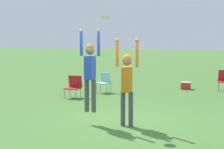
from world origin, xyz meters
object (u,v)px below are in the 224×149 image
Objects in this scene: camping_chair_0 at (74,85)px; camping_chair_1 at (224,79)px; person_jumping at (90,68)px; cooler_box at (186,86)px; camping_chair_2 at (104,81)px; person_defending at (127,79)px; frisbee at (105,17)px.

camping_chair_1 reaches higher than camping_chair_0.
person_jumping reaches higher than cooler_box.
cooler_box is at bearing -135.46° from camping_chair_0.
camping_chair_0 is at bearing 96.43° from camping_chair_2.
camping_chair_0 is 6.51m from camping_chair_1.
person_defending is (0.98, 0.09, -0.27)m from person_jumping.
person_defending reaches higher than camping_chair_1.
person_defending is 5.00m from camping_chair_0.
camping_chair_1 is 1.09× the size of camping_chair_2.
cooler_box is at bearing -14.63° from camping_chair_1.
person_defending is 2.70× the size of camping_chair_0.
person_jumping is 5.34× the size of cooler_box.
camping_chair_0 is at bearing -135.16° from cooler_box.
frisbee is 0.63× the size of cooler_box.
person_defending is 1.69m from frisbee.
frisbee is 6.22m from camping_chair_2.
person_defending is at bearing -90.00° from person_jumping.
camping_chair_2 is 2.00× the size of cooler_box.
camping_chair_1 is (3.11, 7.58, -0.98)m from person_jumping.
person_defending is at bearing 130.09° from camping_chair_0.
camping_chair_1 reaches higher than cooler_box.
camping_chair_2 is at bearing -112.20° from camping_chair_0.
person_jumping is at bearing 52.50° from camping_chair_1.
person_jumping is 7.83m from cooler_box.
cooler_box is at bearing 170.90° from person_defending.
camping_chair_1 is at bearing 70.17° from frisbee.
frisbee is at bearing 138.23° from camping_chair_2.
camping_chair_1 is at bearing -27.35° from person_jumping.
frisbee is 8.34m from camping_chair_1.
person_jumping is 2.68× the size of camping_chair_2.
camping_chair_2 reaches higher than cooler_box.
person_defending is at bearing 4.85° from frisbee.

